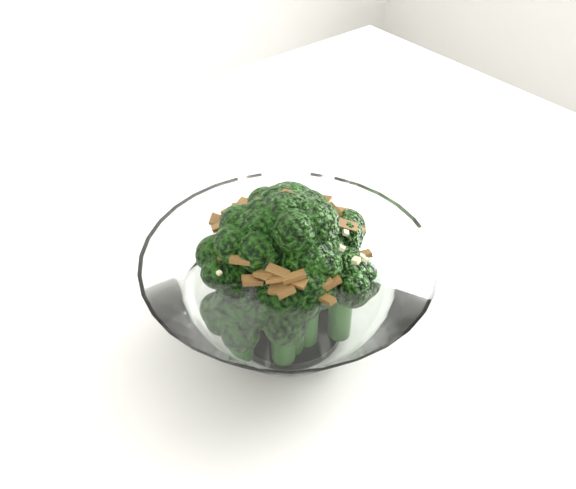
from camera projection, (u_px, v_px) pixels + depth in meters
table at (209, 353)px, 0.64m from camera, size 1.25×0.88×0.75m
broccoli_dish at (287, 283)px, 0.53m from camera, size 0.24×0.24×0.15m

